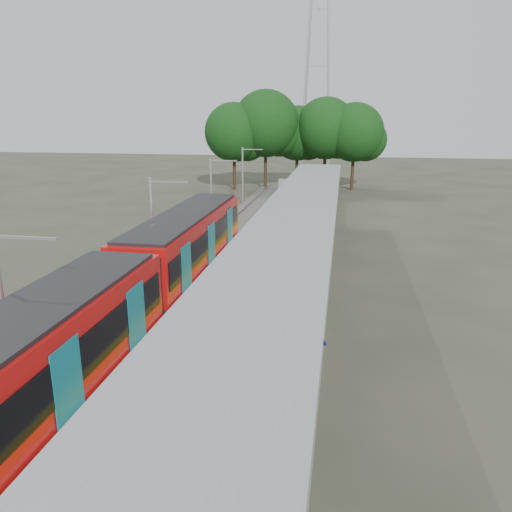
{
  "coord_description": "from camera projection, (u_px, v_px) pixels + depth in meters",
  "views": [
    {
      "loc": [
        3.41,
        -5.22,
        8.54
      ],
      "look_at": [
        -0.32,
        16.24,
        2.3
      ],
      "focal_mm": 35.0,
      "sensor_mm": 36.0,
      "label": 1
    }
  ],
  "objects": [
    {
      "name": "info_pillar_near",
      "position": [
        292.0,
        330.0,
        16.27
      ],
      "size": [
        0.39,
        0.39,
        1.73
      ],
      "rotation": [
        0.0,
        0.0,
        0.42
      ],
      "color": "beige",
      "rests_on": "platform"
    },
    {
      "name": "catenary_masts",
      "position": [
        154.0,
        225.0,
        26.08
      ],
      "size": [
        2.08,
        48.16,
        5.4
      ],
      "color": "#9EA0A5",
      "rests_on": "ground"
    },
    {
      "name": "trackbed",
      "position": [
        193.0,
        272.0,
        27.51
      ],
      "size": [
        3.0,
        70.0,
        0.24
      ],
      "primitive_type": "cube",
      "color": "#59544C",
      "rests_on": "ground"
    },
    {
      "name": "end_fence",
      "position": [
        308.0,
        185.0,
        50.0
      ],
      "size": [
        6.0,
        0.1,
        1.2
      ],
      "primitive_type": "cube",
      "color": "#9EA0A5",
      "rests_on": "platform"
    },
    {
      "name": "bench_near",
      "position": [
        308.0,
        331.0,
        16.51
      ],
      "size": [
        1.07,
        1.74,
        1.14
      ],
      "rotation": [
        0.0,
        0.0,
        0.36
      ],
      "color": "#0E104A",
      "rests_on": "platform"
    },
    {
      "name": "litter_bin",
      "position": [
        319.0,
        257.0,
        25.4
      ],
      "size": [
        0.59,
        0.59,
        1.03
      ],
      "primitive_type": "cylinder",
      "rotation": [
        0.0,
        0.0,
        -0.19
      ],
      "color": "#9EA0A5",
      "rests_on": "platform"
    },
    {
      "name": "tree_cluster",
      "position": [
        294.0,
        129.0,
        56.82
      ],
      "size": [
        19.98,
        10.34,
        11.2
      ],
      "color": "#382316",
      "rests_on": "ground"
    },
    {
      "name": "train",
      "position": [
        131.0,
        287.0,
        19.36
      ],
      "size": [
        2.74,
        27.6,
        3.62
      ],
      "color": "black",
      "rests_on": "ground"
    },
    {
      "name": "bench_mid",
      "position": [
        293.0,
        346.0,
        15.49
      ],
      "size": [
        0.93,
        1.66,
        1.09
      ],
      "rotation": [
        0.0,
        0.0,
        0.29
      ],
      "color": "#0E104A",
      "rests_on": "platform"
    },
    {
      "name": "pylon",
      "position": [
        319.0,
        38.0,
        71.93
      ],
      "size": [
        8.0,
        4.0,
        38.0
      ],
      "primitive_type": null,
      "color": "#9EA0A5",
      "rests_on": "ground"
    },
    {
      "name": "info_pillar_far",
      "position": [
        294.0,
        259.0,
        24.29
      ],
      "size": [
        0.37,
        0.37,
        1.62
      ],
      "rotation": [
        0.0,
        0.0,
        -0.33
      ],
      "color": "beige",
      "rests_on": "platform"
    },
    {
      "name": "canopy",
      "position": [
        299.0,
        217.0,
        21.77
      ],
      "size": [
        3.27,
        38.0,
        3.66
      ],
      "color": "#9EA0A5",
      "rests_on": "platform"
    },
    {
      "name": "bench_far",
      "position": [
        308.0,
        241.0,
        28.46
      ],
      "size": [
        1.01,
        1.5,
        0.99
      ],
      "rotation": [
        0.0,
        0.0,
        0.42
      ],
      "color": "#0E104A",
      "rests_on": "platform"
    },
    {
      "name": "tactile_strip",
      "position": [
        227.0,
        258.0,
        26.95
      ],
      "size": [
        0.6,
        50.0,
        0.02
      ],
      "primitive_type": "cube",
      "color": "gold",
      "rests_on": "platform"
    },
    {
      "name": "platform",
      "position": [
        274.0,
        270.0,
        26.67
      ],
      "size": [
        6.0,
        50.0,
        1.0
      ],
      "primitive_type": "cube",
      "color": "gray",
      "rests_on": "ground"
    }
  ]
}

